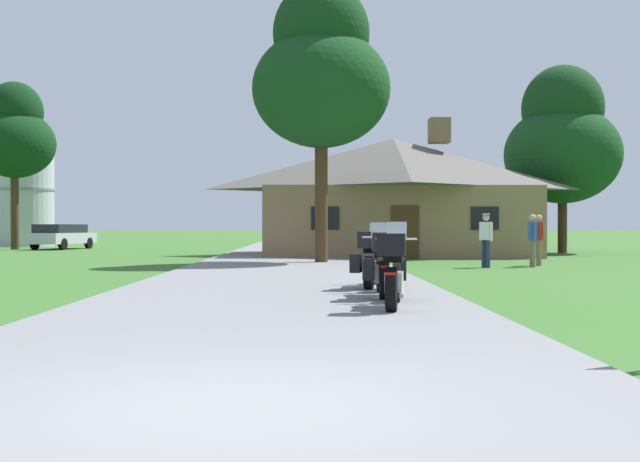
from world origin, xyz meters
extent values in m
plane|color=#386628|center=(0.00, 20.00, 0.00)|extent=(500.00, 500.00, 0.00)
cube|color=slate|center=(0.00, 18.00, 0.03)|extent=(6.40, 80.00, 0.06)
cylinder|color=black|center=(1.99, 7.40, 0.38)|extent=(0.21, 0.65, 0.64)
cylinder|color=black|center=(1.76, 5.98, 0.38)|extent=(0.26, 0.66, 0.64)
cube|color=silver|center=(1.87, 6.67, 0.44)|extent=(0.35, 0.59, 0.30)
ellipsoid|color=#B2B5BC|center=(1.91, 6.92, 0.89)|extent=(0.38, 0.56, 0.26)
cube|color=black|center=(1.84, 6.47, 0.80)|extent=(0.36, 0.56, 0.10)
cylinder|color=silver|center=(1.98, 7.36, 1.08)|extent=(0.66, 0.14, 0.03)
cylinder|color=silver|center=(1.99, 7.40, 0.74)|extent=(0.10, 0.24, 0.73)
cube|color=#B2BCC6|center=(2.00, 7.46, 1.22)|extent=(0.33, 0.16, 0.27)
sphere|color=silver|center=(1.98, 7.36, 0.94)|extent=(0.11, 0.11, 0.11)
cube|color=black|center=(1.75, 5.93, 1.02)|extent=(0.45, 0.42, 0.32)
cube|color=red|center=(1.72, 5.76, 0.60)|extent=(0.14, 0.05, 0.06)
cylinder|color=silver|center=(1.95, 6.27, 0.28)|extent=(0.16, 0.55, 0.07)
cylinder|color=black|center=(1.90, 9.35, 0.38)|extent=(0.14, 0.64, 0.64)
cylinder|color=black|center=(1.84, 7.91, 0.38)|extent=(0.18, 0.65, 0.64)
cube|color=silver|center=(1.87, 8.61, 0.44)|extent=(0.28, 0.57, 0.30)
ellipsoid|color=maroon|center=(1.88, 8.87, 0.89)|extent=(0.32, 0.53, 0.26)
cube|color=black|center=(1.86, 8.41, 0.80)|extent=(0.30, 0.53, 0.10)
cylinder|color=silver|center=(1.90, 9.31, 1.08)|extent=(0.66, 0.06, 0.03)
cylinder|color=silver|center=(1.90, 9.35, 0.74)|extent=(0.07, 0.24, 0.73)
cube|color=#B2BCC6|center=(1.90, 9.41, 1.22)|extent=(0.32, 0.12, 0.27)
sphere|color=silver|center=(1.90, 9.31, 0.94)|extent=(0.11, 0.11, 0.11)
cube|color=black|center=(1.84, 7.86, 1.02)|extent=(0.41, 0.38, 0.32)
cube|color=red|center=(1.83, 7.69, 0.60)|extent=(0.14, 0.04, 0.06)
cylinder|color=silver|center=(1.99, 8.22, 0.28)|extent=(0.09, 0.55, 0.07)
cube|color=black|center=(1.58, 7.97, 0.56)|extent=(0.22, 0.41, 0.36)
cube|color=black|center=(2.10, 7.95, 0.56)|extent=(0.22, 0.41, 0.36)
cylinder|color=black|center=(2.03, 11.45, 0.38)|extent=(0.23, 0.65, 0.64)
cylinder|color=black|center=(1.75, 10.04, 0.38)|extent=(0.28, 0.66, 0.64)
cube|color=silver|center=(1.89, 10.72, 0.44)|extent=(0.36, 0.60, 0.30)
ellipsoid|color=#195B33|center=(1.94, 10.98, 0.89)|extent=(0.40, 0.57, 0.26)
cube|color=black|center=(1.85, 10.53, 0.80)|extent=(0.38, 0.56, 0.10)
cylinder|color=silver|center=(2.02, 11.41, 1.08)|extent=(0.65, 0.16, 0.03)
cylinder|color=silver|center=(2.03, 11.45, 0.74)|extent=(0.11, 0.24, 0.73)
cube|color=#B2BCC6|center=(2.04, 11.51, 1.22)|extent=(0.34, 0.17, 0.27)
sphere|color=silver|center=(2.02, 11.41, 0.94)|extent=(0.11, 0.11, 0.11)
cube|color=black|center=(1.74, 9.99, 1.02)|extent=(0.46, 0.43, 0.32)
cube|color=red|center=(1.71, 9.82, 0.60)|extent=(0.14, 0.06, 0.06)
cylinder|color=silver|center=(1.95, 10.32, 0.28)|extent=(0.18, 0.55, 0.07)
cube|color=black|center=(1.50, 10.14, 0.56)|extent=(0.27, 0.43, 0.36)
cube|color=black|center=(2.01, 10.04, 0.56)|extent=(0.27, 0.43, 0.36)
cube|color=#896B4C|center=(4.41, 29.80, 1.46)|extent=(11.23, 8.08, 2.92)
pyramid|color=#5B5651|center=(4.41, 29.80, 4.05)|extent=(11.91, 8.57, 2.26)
cube|color=brown|center=(6.43, 29.80, 5.54)|extent=(0.90, 0.90, 1.10)
cube|color=#472D19|center=(4.41, 25.73, 1.05)|extent=(1.10, 0.08, 2.10)
cube|color=black|center=(1.27, 25.73, 1.61)|extent=(1.10, 0.06, 0.90)
cube|color=black|center=(7.56, 25.73, 1.61)|extent=(1.10, 0.06, 0.90)
cylinder|color=#75664C|center=(8.14, 20.50, 0.43)|extent=(0.14, 0.14, 0.86)
cylinder|color=#75664C|center=(8.11, 20.32, 0.43)|extent=(0.14, 0.14, 0.86)
cube|color=#A8231E|center=(8.13, 20.41, 1.14)|extent=(0.27, 0.39, 0.56)
cylinder|color=#A8231E|center=(8.16, 20.63, 1.12)|extent=(0.09, 0.09, 0.58)
cylinder|color=#A8231E|center=(8.09, 20.18, 1.12)|extent=(0.09, 0.09, 0.58)
sphere|color=tan|center=(8.13, 20.41, 1.56)|extent=(0.21, 0.21, 0.21)
cylinder|color=navy|center=(6.06, 19.24, 0.43)|extent=(0.14, 0.14, 0.86)
cylinder|color=navy|center=(6.15, 19.08, 0.43)|extent=(0.14, 0.14, 0.86)
cube|color=silver|center=(6.11, 19.16, 1.14)|extent=(0.37, 0.42, 0.56)
cylinder|color=silver|center=(5.99, 19.36, 1.12)|extent=(0.09, 0.09, 0.58)
cylinder|color=silver|center=(6.22, 18.96, 1.12)|extent=(0.09, 0.09, 0.58)
sphere|color=tan|center=(6.11, 19.16, 1.56)|extent=(0.21, 0.21, 0.21)
cylinder|color=#B2AD99|center=(6.11, 19.16, 1.66)|extent=(0.22, 0.22, 0.05)
cylinder|color=#75664C|center=(7.67, 19.58, 0.43)|extent=(0.14, 0.14, 0.86)
cylinder|color=#75664C|center=(7.66, 19.40, 0.43)|extent=(0.14, 0.14, 0.86)
cube|color=#2D56AD|center=(7.66, 19.49, 1.14)|extent=(0.23, 0.37, 0.56)
cylinder|color=#2D56AD|center=(7.67, 19.72, 1.12)|extent=(0.09, 0.09, 0.58)
cylinder|color=#2D56AD|center=(7.66, 19.27, 1.12)|extent=(0.09, 0.09, 0.58)
sphere|color=tan|center=(7.66, 19.49, 1.56)|extent=(0.21, 0.21, 0.21)
cylinder|color=#422D19|center=(-15.75, 39.15, 2.33)|extent=(0.44, 0.44, 4.66)
ellipsoid|color=#0F3314|center=(-15.75, 39.15, 5.89)|extent=(4.46, 4.46, 3.79)
ellipsoid|color=black|center=(-15.75, 39.15, 7.67)|extent=(3.12, 3.12, 3.35)
cylinder|color=#422D19|center=(1.04, 21.89, 2.35)|extent=(0.44, 0.44, 4.70)
ellipsoid|color=#143D19|center=(1.04, 21.89, 6.01)|extent=(4.75, 4.75, 4.04)
ellipsoid|color=#123716|center=(1.04, 21.89, 7.91)|extent=(3.33, 3.33, 3.57)
cylinder|color=#422D19|center=(12.89, 32.71, 1.61)|extent=(0.44, 0.44, 3.22)
ellipsoid|color=#143D19|center=(12.89, 32.71, 4.75)|extent=(5.56, 5.56, 4.73)
ellipsoid|color=#123716|center=(12.89, 32.71, 6.98)|extent=(3.89, 3.89, 4.17)
cylinder|color=#B2B7BC|center=(-17.62, 46.16, 3.66)|extent=(3.56, 3.56, 7.32)
cone|color=#999EA3|center=(-17.62, 46.16, 7.77)|extent=(3.63, 3.63, 0.89)
cylinder|color=gray|center=(-17.62, 46.16, 3.66)|extent=(3.67, 3.67, 0.15)
cube|color=#ADAFB7|center=(-13.22, 39.52, 0.62)|extent=(2.80, 4.89, 0.60)
cube|color=black|center=(-13.27, 39.32, 1.16)|extent=(2.28, 3.50, 0.48)
cylinder|color=black|center=(-13.74, 41.09, 0.32)|extent=(0.35, 0.67, 0.64)
cylinder|color=black|center=(-12.08, 40.72, 0.32)|extent=(0.35, 0.67, 0.64)
cylinder|color=black|center=(-14.36, 38.31, 0.32)|extent=(0.35, 0.67, 0.64)
cylinder|color=black|center=(-12.71, 37.94, 0.32)|extent=(0.35, 0.67, 0.64)
camera|label=1|loc=(0.54, -5.37, 1.28)|focal=44.59mm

